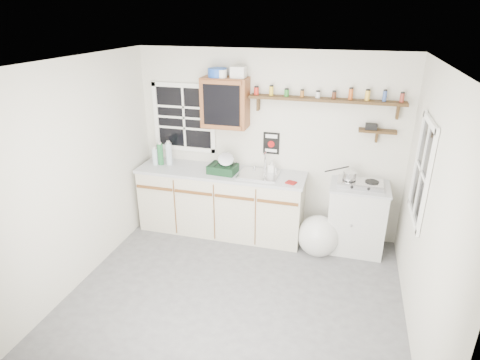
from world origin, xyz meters
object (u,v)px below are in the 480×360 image
main_cabinet (221,201)px  spice_shelf (326,99)px  right_cabinet (356,217)px  upper_cabinet (225,103)px  dish_rack (224,166)px  hotplate (360,183)px

main_cabinet → spice_shelf: spice_shelf is taller
right_cabinet → upper_cabinet: 2.26m
dish_rack → hotplate: dish_rack is taller
dish_rack → hotplate: size_ratio=0.70×
main_cabinet → upper_cabinet: 1.37m
upper_cabinet → hotplate: 2.00m
dish_rack → hotplate: (1.77, 0.05, -0.06)m
main_cabinet → hotplate: bearing=0.2°
main_cabinet → spice_shelf: 1.98m
upper_cabinet → dish_rack: bearing=-81.4°
main_cabinet → spice_shelf: bearing=9.2°
spice_shelf → hotplate: bearing=-21.8°
main_cabinet → upper_cabinet: (0.03, 0.14, 1.36)m
right_cabinet → upper_cabinet: bearing=176.2°
main_cabinet → right_cabinet: size_ratio=2.54×
spice_shelf → hotplate: (0.52, -0.21, -0.98)m
main_cabinet → dish_rack: size_ratio=5.91×
upper_cabinet → hotplate: (1.80, -0.14, -0.88)m
right_cabinet → dish_rack: (-1.77, -0.07, 0.55)m
hotplate → right_cabinet: bearing=78.2°
right_cabinet → hotplate: (-0.00, -0.02, 0.49)m
right_cabinet → spice_shelf: bearing=160.3°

